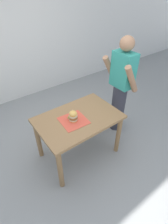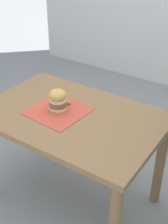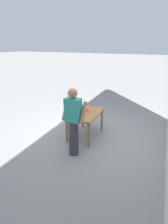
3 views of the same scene
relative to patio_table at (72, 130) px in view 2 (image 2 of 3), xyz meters
The scene contains 5 objects.
ground_plane 0.63m from the patio_table, ahead, with size 80.00×80.00×0.00m, color gray.
patio_table is the anchor object (origin of this frame).
serving_paper 0.16m from the patio_table, 78.54° to the right, with size 0.35×0.35×0.00m, color #D64C38.
sandwich 0.22m from the patio_table, 81.80° to the right, with size 0.12×0.12×0.19m.
pickle_spear 0.19m from the patio_table, 124.93° to the right, with size 0.02×0.02×0.07m, color #8EA83D.
Camera 2 is at (1.37, 1.02, 1.82)m, focal length 50.00 mm.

